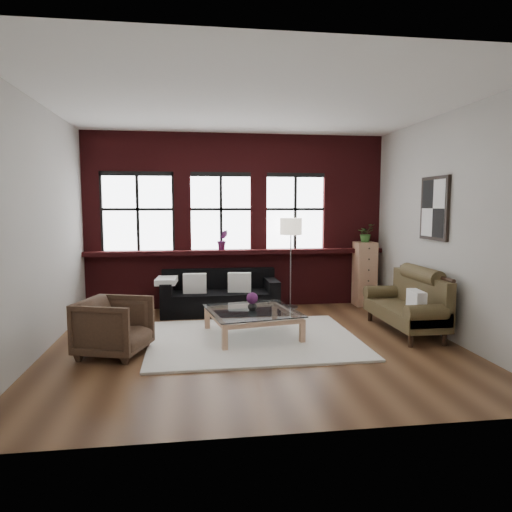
{
  "coord_description": "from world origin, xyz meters",
  "views": [
    {
      "loc": [
        -0.82,
        -6.03,
        1.89
      ],
      "look_at": [
        0.1,
        0.6,
        1.15
      ],
      "focal_mm": 32.0,
      "sensor_mm": 36.0,
      "label": 1
    }
  ],
  "objects": [
    {
      "name": "floor",
      "position": [
        0.0,
        0.0,
        0.0
      ],
      "size": [
        5.5,
        5.5,
        0.0
      ],
      "primitive_type": "plane",
      "color": "#4C2F1B",
      "rests_on": "ground"
    },
    {
      "name": "ceiling",
      "position": [
        0.0,
        0.0,
        3.2
      ],
      "size": [
        5.5,
        5.5,
        0.0
      ],
      "primitive_type": "plane",
      "rotation": [
        3.14,
        0.0,
        0.0
      ],
      "color": "white",
      "rests_on": "ground"
    },
    {
      "name": "wall_back",
      "position": [
        0.0,
        2.5,
        1.6
      ],
      "size": [
        5.5,
        0.0,
        5.5
      ],
      "primitive_type": "plane",
      "rotation": [
        1.57,
        0.0,
        0.0
      ],
      "color": "#B0ADA4",
      "rests_on": "ground"
    },
    {
      "name": "wall_front",
      "position": [
        0.0,
        -2.5,
        1.6
      ],
      "size": [
        5.5,
        0.0,
        5.5
      ],
      "primitive_type": "plane",
      "rotation": [
        -1.57,
        0.0,
        0.0
      ],
      "color": "#B0ADA4",
      "rests_on": "ground"
    },
    {
      "name": "wall_left",
      "position": [
        -2.75,
        0.0,
        1.6
      ],
      "size": [
        0.0,
        5.0,
        5.0
      ],
      "primitive_type": "plane",
      "rotation": [
        1.57,
        0.0,
        1.57
      ],
      "color": "#B0ADA4",
      "rests_on": "ground"
    },
    {
      "name": "wall_right",
      "position": [
        2.75,
        0.0,
        1.6
      ],
      "size": [
        0.0,
        5.0,
        5.0
      ],
      "primitive_type": "plane",
      "rotation": [
        1.57,
        0.0,
        -1.57
      ],
      "color": "#B0ADA4",
      "rests_on": "ground"
    },
    {
      "name": "brick_backwall",
      "position": [
        0.0,
        2.44,
        1.6
      ],
      "size": [
        5.5,
        0.12,
        3.2
      ],
      "primitive_type": null,
      "color": "#491113",
      "rests_on": "floor"
    },
    {
      "name": "sill_ledge",
      "position": [
        0.0,
        2.35,
        1.04
      ],
      "size": [
        5.5,
        0.3,
        0.08
      ],
      "primitive_type": "cube",
      "color": "#491113",
      "rests_on": "brick_backwall"
    },
    {
      "name": "window_left",
      "position": [
        -1.8,
        2.45,
        1.75
      ],
      "size": [
        1.38,
        0.1,
        1.5
      ],
      "primitive_type": null,
      "color": "black",
      "rests_on": "brick_backwall"
    },
    {
      "name": "window_mid",
      "position": [
        -0.3,
        2.45,
        1.75
      ],
      "size": [
        1.38,
        0.1,
        1.5
      ],
      "primitive_type": null,
      "color": "black",
      "rests_on": "brick_backwall"
    },
    {
      "name": "window_right",
      "position": [
        1.1,
        2.45,
        1.75
      ],
      "size": [
        1.38,
        0.1,
        1.5
      ],
      "primitive_type": null,
      "color": "black",
      "rests_on": "brick_backwall"
    },
    {
      "name": "wall_poster",
      "position": [
        2.72,
        0.3,
        1.85
      ],
      "size": [
        0.05,
        0.74,
        0.94
      ],
      "primitive_type": null,
      "color": "black",
      "rests_on": "wall_right"
    },
    {
      "name": "shag_rug",
      "position": [
        0.01,
        0.17,
        0.02
      ],
      "size": [
        2.93,
        2.31,
        0.03
      ],
      "primitive_type": "cube",
      "rotation": [
        0.0,
        0.0,
        0.01
      ],
      "color": "silver",
      "rests_on": "floor"
    },
    {
      "name": "dark_sofa",
      "position": [
        -0.36,
        1.9,
        0.37
      ],
      "size": [
        2.04,
        0.82,
        0.74
      ],
      "primitive_type": null,
      "color": "black",
      "rests_on": "floor"
    },
    {
      "name": "pillow_a",
      "position": [
        -0.8,
        1.8,
        0.56
      ],
      "size": [
        0.4,
        0.15,
        0.34
      ],
      "primitive_type": "cube",
      "rotation": [
        0.0,
        0.0,
        -0.03
      ],
      "color": "white",
      "rests_on": "dark_sofa"
    },
    {
      "name": "pillow_b",
      "position": [
        -0.02,
        1.8,
        0.56
      ],
      "size": [
        0.42,
        0.2,
        0.34
      ],
      "primitive_type": "cube",
      "rotation": [
        0.0,
        0.0,
        -0.17
      ],
      "color": "white",
      "rests_on": "dark_sofa"
    },
    {
      "name": "vintage_settee",
      "position": [
        2.3,
        0.29,
        0.44
      ],
      "size": [
        0.74,
        1.67,
        0.89
      ],
      "primitive_type": null,
      "color": "#463A20",
      "rests_on": "floor"
    },
    {
      "name": "pillow_settee",
      "position": [
        2.22,
        -0.22,
        0.56
      ],
      "size": [
        0.17,
        0.39,
        0.34
      ],
      "primitive_type": "cube",
      "rotation": [
        0.0,
        0.0,
        -0.08
      ],
      "color": "white",
      "rests_on": "vintage_settee"
    },
    {
      "name": "armchair",
      "position": [
        -1.83,
        -0.2,
        0.37
      ],
      "size": [
        1.0,
        0.99,
        0.73
      ],
      "primitive_type": "imported",
      "rotation": [
        0.0,
        0.0,
        1.26
      ],
      "color": "#3F2C1F",
      "rests_on": "floor"
    },
    {
      "name": "coffee_table",
      "position": [
        0.01,
        0.35,
        0.19
      ],
      "size": [
        1.41,
        1.41,
        0.41
      ],
      "primitive_type": null,
      "rotation": [
        0.0,
        0.0,
        0.18
      ],
      "color": "tan",
      "rests_on": "shag_rug"
    },
    {
      "name": "vase",
      "position": [
        0.01,
        0.35,
        0.46
      ],
      "size": [
        0.18,
        0.18,
        0.14
      ],
      "primitive_type": "imported",
      "rotation": [
        0.0,
        0.0,
        0.42
      ],
      "color": "#B2B2B2",
      "rests_on": "coffee_table"
    },
    {
      "name": "flowers",
      "position": [
        0.01,
        0.35,
        0.57
      ],
      "size": [
        0.17,
        0.17,
        0.17
      ],
      "primitive_type": "sphere",
      "color": "#5C1F57",
      "rests_on": "vase"
    },
    {
      "name": "drawer_chest",
      "position": [
        2.4,
        2.16,
        0.6
      ],
      "size": [
        0.37,
        0.37,
        1.21
      ],
      "primitive_type": "cube",
      "color": "tan",
      "rests_on": "floor"
    },
    {
      "name": "potted_plant_top",
      "position": [
        2.4,
        2.16,
        1.38
      ],
      "size": [
        0.39,
        0.37,
        0.34
      ],
      "primitive_type": "imported",
      "rotation": [
        0.0,
        0.0,
        0.43
      ],
      "color": "#2D5923",
      "rests_on": "drawer_chest"
    },
    {
      "name": "floor_lamp",
      "position": [
        0.96,
        2.14,
        0.91
      ],
      "size": [
        0.4,
        0.4,
        1.81
      ],
      "primitive_type": null,
      "color": "#A5A5A8",
      "rests_on": "floor"
    },
    {
      "name": "sill_plant",
      "position": [
        -0.28,
        2.32,
        1.26
      ],
      "size": [
        0.23,
        0.2,
        0.37
      ],
      "primitive_type": "imported",
      "rotation": [
        0.0,
        0.0,
        0.22
      ],
      "color": "#5C1F57",
      "rests_on": "sill_ledge"
    }
  ]
}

